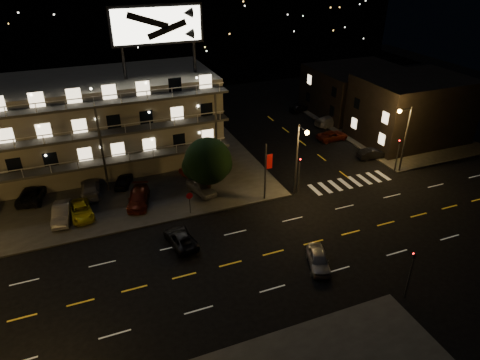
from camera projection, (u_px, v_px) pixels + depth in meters
name	position (u px, v px, depth m)	size (l,w,h in m)	color
ground	(252.00, 258.00, 36.55)	(140.00, 140.00, 0.00)	black
curb_nw	(69.00, 182.00, 48.24)	(44.00, 24.00, 0.15)	#353533
curb_ne	(386.00, 128.00, 62.58)	(16.00, 24.00, 0.15)	#353533
motel	(95.00, 122.00, 50.19)	(28.00, 13.80, 18.10)	gray
side_bldg_front	(411.00, 109.00, 57.31)	(14.06, 10.00, 8.50)	black
side_bldg_back	(357.00, 90.00, 67.45)	(14.06, 12.00, 7.00)	black
hill_backdrop	(89.00, 14.00, 85.09)	(120.00, 25.00, 24.00)	black
streetlight_nc	(299.00, 153.00, 43.40)	(0.44, 1.92, 8.00)	#2D2D30
streetlight_ne	(404.00, 133.00, 48.14)	(1.92, 0.44, 8.00)	#2D2D30
signal_nw	(299.00, 171.00, 45.17)	(0.20, 0.27, 4.60)	#2D2D30
signal_sw	(411.00, 270.00, 31.33)	(0.20, 0.27, 4.60)	#2D2D30
signal_ne	(398.00, 152.00, 49.41)	(0.27, 0.20, 4.60)	#2D2D30
banner_north	(266.00, 171.00, 43.40)	(0.83, 0.16, 6.40)	#2D2D30
stop_sign	(190.00, 200.00, 41.73)	(0.91, 0.11, 2.61)	#2D2D30
tree	(207.00, 162.00, 43.83)	(5.10, 4.91, 6.42)	black
lot_car_1	(61.00, 213.00, 41.12)	(1.54, 4.41, 1.45)	gray
lot_car_2	(81.00, 211.00, 41.72)	(2.04, 4.42, 1.23)	yellow
lot_car_3	(139.00, 198.00, 43.69)	(1.96, 4.82, 1.40)	#59190C
lot_car_4	(201.00, 187.00, 45.67)	(1.67, 4.14, 1.41)	gray
lot_car_6	(33.00, 193.00, 44.53)	(2.38, 5.16, 1.43)	black
lot_car_7	(90.00, 188.00, 45.44)	(2.02, 4.97, 1.44)	gray
lot_car_8	(123.00, 180.00, 47.12)	(1.49, 3.70, 1.26)	black
lot_car_9	(192.00, 174.00, 48.48)	(1.37, 3.93, 1.29)	#59190C
side_car_0	(373.00, 154.00, 53.53)	(1.33, 3.81, 1.26)	black
side_car_1	(333.00, 136.00, 58.68)	(2.05, 4.45, 1.24)	#59190C
side_car_2	(330.00, 121.00, 63.35)	(1.99, 4.89, 1.42)	gray
side_car_3	(300.00, 107.00, 68.84)	(1.52, 3.77, 1.28)	black
road_car_east	(318.00, 259.00, 35.39)	(1.57, 3.89, 1.33)	gray
road_car_west	(181.00, 238.00, 38.04)	(2.06, 4.47, 1.24)	black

